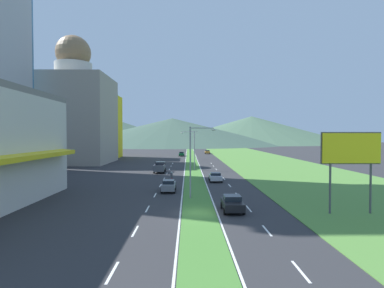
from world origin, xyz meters
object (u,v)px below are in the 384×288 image
at_px(car_2, 169,186).
at_px(motorcycle_rider, 172,178).
at_px(car_0, 215,177).
at_px(car_4, 207,152).
at_px(billboard_roadside, 351,152).
at_px(street_lamp_mid, 193,147).
at_px(car_3, 232,203).
at_px(car_1, 182,154).
at_px(street_lamp_far, 191,143).
at_px(pickup_truck_0, 160,167).
at_px(street_lamp_near, 193,157).

height_order(car_2, motorcycle_rider, motorcycle_rider).
relative_size(car_0, car_4, 1.02).
xyz_separation_m(billboard_roadside, car_2, (-17.77, 12.13, -5.07)).
bearing_deg(motorcycle_rider, car_4, -7.60).
bearing_deg(street_lamp_mid, car_2, -97.92).
distance_m(car_0, motorcycle_rider, 7.19).
bearing_deg(car_0, car_3, -0.24).
height_order(car_1, car_4, car_1).
bearing_deg(street_lamp_far, car_3, -87.01).
distance_m(street_lamp_far, billboard_roadside, 69.19).
bearing_deg(car_2, pickup_truck_0, 8.12).
bearing_deg(car_3, car_4, 177.95).
relative_size(car_4, motorcycle_rider, 2.01).
distance_m(billboard_roadside, car_0, 24.37).
relative_size(street_lamp_near, car_4, 2.09).
xyz_separation_m(car_0, motorcycle_rider, (-6.94, -1.89, 0.02)).
xyz_separation_m(street_lamp_near, car_0, (3.76, 13.77, -4.17)).
bearing_deg(car_1, pickup_truck_0, 176.16).
distance_m(billboard_roadside, car_3, 12.09).
bearing_deg(street_lamp_mid, street_lamp_far, 90.27).
bearing_deg(billboard_roadside, motorcycle_rider, 132.58).
bearing_deg(car_2, car_0, -37.37).
distance_m(street_lamp_near, street_lamp_far, 60.23).
bearing_deg(street_lamp_mid, motorcycle_rider, -100.98).
bearing_deg(car_0, car_4, 177.46).
distance_m(billboard_roadside, car_2, 22.11).
relative_size(street_lamp_mid, motorcycle_rider, 4.16).
height_order(car_1, motorcycle_rider, motorcycle_rider).
bearing_deg(car_2, car_4, -6.96).
bearing_deg(street_lamp_near, car_4, 85.44).
relative_size(street_lamp_far, motorcycle_rider, 4.38).
bearing_deg(motorcycle_rider, street_lamp_far, -4.01).
bearing_deg(street_lamp_near, car_3, -59.34).
xyz_separation_m(car_2, car_4, (10.27, 84.14, -0.02)).
distance_m(car_3, motorcycle_rider, 19.35).
bearing_deg(car_4, street_lamp_far, -13.52).
bearing_deg(car_4, billboard_roadside, 4.46).
distance_m(street_lamp_far, car_4, 29.72).
xyz_separation_m(car_0, car_4, (3.33, 75.05, 0.04)).
height_order(billboard_roadside, pickup_truck_0, billboard_roadside).
bearing_deg(car_0, street_lamp_near, -15.28).
height_order(car_3, car_4, car_3).
height_order(street_lamp_mid, car_3, street_lamp_mid).
bearing_deg(street_lamp_near, pickup_truck_0, 103.40).
distance_m(street_lamp_far, pickup_truck_0, 34.76).
relative_size(car_1, motorcycle_rider, 2.34).
height_order(billboard_roadside, car_0, billboard_roadside).
xyz_separation_m(street_lamp_far, motorcycle_rider, (-3.39, -48.34, -4.29)).
xyz_separation_m(street_lamp_mid, street_lamp_far, (-0.14, 30.12, 0.19)).
distance_m(billboard_roadside, car_1, 84.85).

